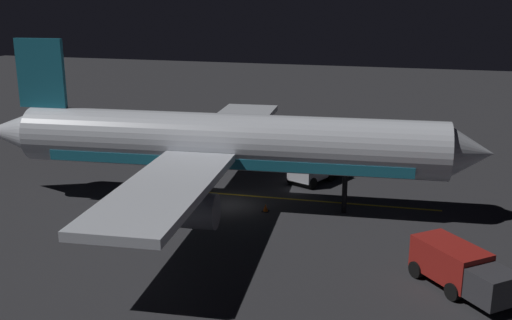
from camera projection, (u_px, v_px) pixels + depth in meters
ground_plane at (229, 206)px, 42.71m from camera, size 180.00×180.00×0.20m
apron_guide_stripe at (291, 199)px, 43.88m from camera, size 1.24×21.43×0.01m
airliner at (220, 144)px, 41.59m from camera, size 33.56×36.78×11.61m
baggage_truck at (459, 269)px, 30.04m from camera, size 5.62×5.30×2.24m
catering_truck at (316, 166)px, 47.91m from camera, size 5.91×4.20×2.41m
ground_crew_worker at (427, 246)px, 33.51m from camera, size 0.40×0.40×1.74m
traffic_cone_near_left at (266, 208)px, 41.32m from camera, size 0.50×0.50×0.55m
traffic_cone_near_right at (331, 176)px, 48.65m from camera, size 0.50×0.50×0.55m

